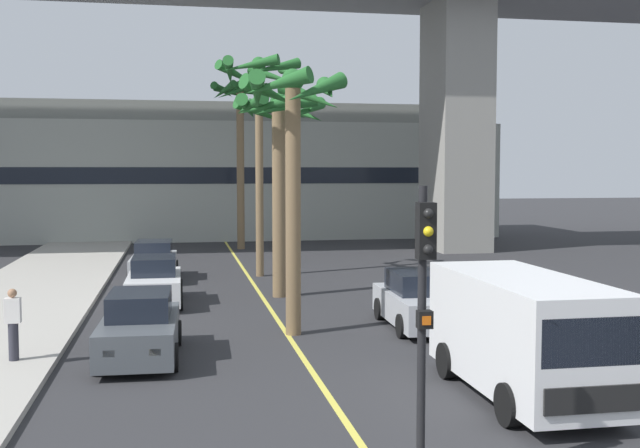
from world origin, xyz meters
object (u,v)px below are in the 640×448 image
delivery_van (523,332)px  palm_tree_near_median (293,129)px  palm_tree_farthest_median (240,117)px  car_queue_front (154,282)px  palm_tree_mid_median (279,134)px  car_queue_second (418,302)px  palm_tree_far_median (259,95)px  car_queue_fourth (140,328)px  traffic_light_median_near (424,296)px  car_queue_third (154,262)px  pedestrian_near_crosswalk (13,323)px

delivery_van → palm_tree_near_median: palm_tree_near_median is taller
palm_tree_near_median → palm_tree_farthest_median: palm_tree_farthest_median is taller
car_queue_front → palm_tree_mid_median: size_ratio=0.58×
car_queue_second → palm_tree_mid_median: 8.26m
delivery_van → palm_tree_near_median: (-3.51, 6.46, 4.20)m
palm_tree_near_median → palm_tree_far_median: 11.65m
car_queue_fourth → traffic_light_median_near: traffic_light_median_near is taller
car_queue_third → traffic_light_median_near: (4.23, -21.53, 1.99)m
car_queue_fourth → traffic_light_median_near: size_ratio=0.99×
traffic_light_median_near → pedestrian_near_crosswalk: 10.77m
palm_tree_farthest_median → pedestrian_near_crosswalk: size_ratio=5.75×
car_queue_second → delivery_van: (-0.08, -6.79, 0.57)m
car_queue_fourth → car_queue_front: bearing=89.1°
pedestrian_near_crosswalk → palm_tree_near_median: bearing=18.3°
car_queue_second → traffic_light_median_near: traffic_light_median_near is taller
car_queue_front → car_queue_second: same height
car_queue_third → car_queue_second: bearing=-55.2°
car_queue_front → traffic_light_median_near: 16.39m
palm_tree_far_median → pedestrian_near_crosswalk: size_ratio=5.57×
car_queue_front → palm_tree_far_median: size_ratio=0.46×
car_queue_front → car_queue_second: bearing=-34.8°
palm_tree_near_median → palm_tree_farthest_median: bearing=88.9°
delivery_van → palm_tree_far_median: bearing=100.1°
palm_tree_near_median → pedestrian_near_crosswalk: bearing=-161.7°
car_queue_fourth → palm_tree_farthest_median: size_ratio=0.45×
car_queue_third → palm_tree_farthest_median: palm_tree_farthest_median is taller
car_queue_third → palm_tree_far_median: size_ratio=0.46×
car_queue_second → delivery_van: delivery_van is taller
car_queue_front → traffic_light_median_near: bearing=-75.6°
car_queue_front → palm_tree_near_median: (3.81, -5.47, 4.77)m
palm_tree_near_median → palm_tree_mid_median: (0.43, 6.16, 0.15)m
palm_tree_far_median → car_queue_third: bearing=-176.8°
car_queue_front → car_queue_third: (-0.18, 5.77, 0.00)m
traffic_light_median_near → pedestrian_near_crosswalk: traffic_light_median_near is taller
palm_tree_far_median → pedestrian_near_crosswalk: palm_tree_far_median is taller
palm_tree_near_median → palm_tree_mid_median: bearing=86.0°
pedestrian_near_crosswalk → palm_tree_mid_median: bearing=49.7°
car_queue_front → pedestrian_near_crosswalk: (-2.87, -7.68, 0.28)m
palm_tree_far_median → traffic_light_median_near: bearing=-90.2°
car_queue_front → palm_tree_far_median: palm_tree_far_median is taller
delivery_van → pedestrian_near_crosswalk: (-10.18, 4.25, -0.29)m
car_queue_second → palm_tree_farthest_median: size_ratio=0.45×
car_queue_second → palm_tree_far_median: 13.44m
delivery_van → palm_tree_mid_median: palm_tree_mid_median is taller
car_queue_front → car_queue_fourth: bearing=-90.9°
car_queue_second → traffic_light_median_near: 11.31m
car_queue_second → palm_tree_farthest_median: palm_tree_farthest_median is taller
car_queue_second → pedestrian_near_crosswalk: bearing=-166.1°
car_queue_second → traffic_light_median_near: bearing=-107.5°
palm_tree_near_median → palm_tree_farthest_median: size_ratio=0.76×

